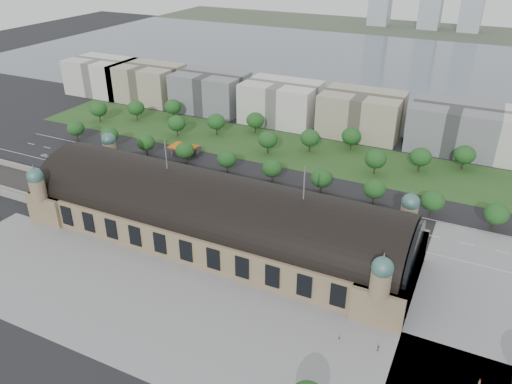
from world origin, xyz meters
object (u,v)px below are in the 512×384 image
at_px(pedestrian_5, 480,381).
at_px(parked_car_3, 124,183).
at_px(traffic_car_5, 379,220).
at_px(pedestrian_2, 378,348).
at_px(parked_car_2, 109,179).
at_px(parked_car_6, 194,200).
at_px(petrol_station, 189,148).
at_px(parked_car_4, 153,185).
at_px(pedestrian_0, 339,340).
at_px(parked_car_0, 97,173).
at_px(bus_east, 321,221).
at_px(parked_car_1, 122,182).
at_px(traffic_car_0, 45,155).
at_px(parked_car_5, 148,185).
at_px(traffic_car_3, 173,172).
at_px(bus_mid, 260,200).
at_px(bus_west, 224,192).
at_px(traffic_car_1, 142,160).
at_px(traffic_car_4, 284,199).

bearing_deg(pedestrian_5, parked_car_3, -100.92).
bearing_deg(traffic_car_5, pedestrian_2, -170.73).
distance_m(parked_car_2, pedestrian_2, 149.90).
bearing_deg(parked_car_6, petrol_station, -178.82).
distance_m(parked_car_4, pedestrian_0, 121.73).
distance_m(parked_car_0, bus_east, 113.25).
bearing_deg(parked_car_3, petrol_station, 148.81).
distance_m(parked_car_0, parked_car_1, 17.56).
distance_m(traffic_car_0, parked_car_0, 39.69).
bearing_deg(pedestrian_5, parked_car_5, -103.21).
height_order(traffic_car_3, parked_car_5, parked_car_5).
xyz_separation_m(parked_car_0, parked_car_2, (9.73, -2.94, 0.04)).
distance_m(bus_mid, pedestrian_0, 85.05).
xyz_separation_m(pedestrian_0, pedestrian_5, (37.70, 1.65, -0.00)).
bearing_deg(pedestrian_2, parked_car_0, 53.11).
relative_size(parked_car_3, pedestrian_2, 2.23).
xyz_separation_m(pedestrian_2, pedestrian_5, (26.68, -0.00, 0.02)).
xyz_separation_m(parked_car_1, parked_car_3, (1.17, 0.00, -0.15)).
height_order(pedestrian_0, pedestrian_2, pedestrian_0).
height_order(parked_car_6, bus_mid, bus_mid).
bearing_deg(parked_car_4, bus_east, 68.48).
height_order(traffic_car_5, bus_east, bus_east).
bearing_deg(bus_west, parked_car_1, 103.78).
height_order(parked_car_6, bus_west, bus_west).
xyz_separation_m(petrol_station, parked_car_6, (30.82, -44.28, -2.21)).
relative_size(parked_car_6, pedestrian_0, 2.83).
height_order(traffic_car_5, parked_car_6, traffic_car_5).
height_order(traffic_car_5, parked_car_3, traffic_car_5).
bearing_deg(parked_car_4, traffic_car_3, 156.47).
height_order(parked_car_2, pedestrian_2, pedestrian_2).
distance_m(parked_car_1, pedestrian_0, 133.23).
distance_m(traffic_car_3, pedestrian_5, 161.69).
relative_size(parked_car_2, parked_car_5, 0.87).
distance_m(parked_car_1, bus_west, 49.74).
xyz_separation_m(traffic_car_0, bus_mid, (123.07, 3.60, 1.00)).
xyz_separation_m(traffic_car_0, bus_east, (152.64, -1.40, 0.70)).
distance_m(pedestrian_0, pedestrian_5, 37.74).
xyz_separation_m(traffic_car_3, parked_car_2, (-22.44, -20.01, -0.03)).
relative_size(traffic_car_1, bus_west, 0.37).
xyz_separation_m(parked_car_3, bus_mid, (65.15, 11.00, 1.16)).
distance_m(bus_mid, pedestrian_5, 112.51).
bearing_deg(pedestrian_2, parked_car_6, 44.18).
xyz_separation_m(petrol_station, bus_mid, (57.54, -33.28, -1.13)).
distance_m(parked_car_6, pedestrian_0, 98.20).
bearing_deg(parked_car_1, bus_east, 67.85).
height_order(petrol_station, traffic_car_4, petrol_station).
xyz_separation_m(traffic_car_1, parked_car_2, (-0.68, -24.42, -0.03)).
distance_m(traffic_car_5, pedestrian_0, 71.74).
height_order(parked_car_1, parked_car_3, parked_car_1).
distance_m(parked_car_1, pedestrian_5, 167.97).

